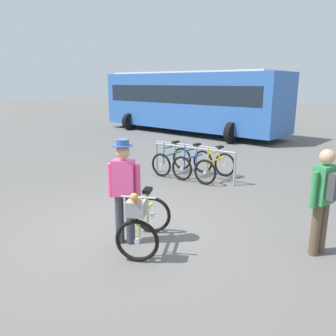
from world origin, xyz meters
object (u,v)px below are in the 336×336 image
racked_bike_yellow (215,167)px  featured_bicycle (143,221)px  pedestrian_with_backpack (324,196)px  bus_distant (190,99)px  person_with_featured_bike (124,188)px  racked_bike_teal (172,160)px  racked_bike_blue (193,163)px

racked_bike_yellow → featured_bicycle: featured_bicycle is taller
pedestrian_with_backpack → bus_distant: bus_distant is taller
bus_distant → racked_bike_yellow: bearing=-58.5°
person_with_featured_bike → bus_distant: 12.63m
racked_bike_teal → person_with_featured_bike: person_with_featured_bike is taller
pedestrian_with_backpack → bus_distant: 12.92m
person_with_featured_bike → racked_bike_teal: bearing=110.3°
racked_bike_teal → racked_bike_blue: same height
racked_bike_blue → bus_distant: size_ratio=0.12×
featured_bicycle → pedestrian_with_backpack: bearing=27.6°
featured_bicycle → racked_bike_blue: bearing=106.5°
featured_bicycle → racked_bike_teal: bearing=114.5°
person_with_featured_bike → featured_bicycle: bearing=-6.0°
racked_bike_blue → pedestrian_with_backpack: 4.76m
person_with_featured_bike → pedestrian_with_backpack: bearing=23.5°
racked_bike_blue → pedestrian_with_backpack: pedestrian_with_backpack is taller
racked_bike_teal → racked_bike_blue: bearing=-3.6°
person_with_featured_bike → pedestrian_with_backpack: person_with_featured_bike is taller
racked_bike_blue → featured_bicycle: featured_bicycle is taller
featured_bicycle → pedestrian_with_backpack: (2.40, 1.26, 0.45)m
racked_bike_blue → featured_bicycle: (1.26, -4.25, 0.12)m
racked_bike_blue → person_with_featured_bike: size_ratio=0.69×
racked_bike_teal → pedestrian_with_backpack: pedestrian_with_backpack is taller
racked_bike_teal → person_with_featured_bike: size_ratio=0.66×
racked_bike_teal → racked_bike_yellow: same height
racked_bike_yellow → featured_bicycle: bearing=-82.4°
bus_distant → featured_bicycle: bearing=-66.2°
racked_bike_blue → bus_distant: (-3.90, 7.45, 1.37)m
racked_bike_blue → person_with_featured_bike: (0.87, -4.21, 0.58)m
person_with_featured_bike → racked_bike_yellow: bearing=92.4°
racked_bike_yellow → person_with_featured_bike: person_with_featured_bike is taller
person_with_featured_bike → racked_bike_blue: bearing=101.7°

